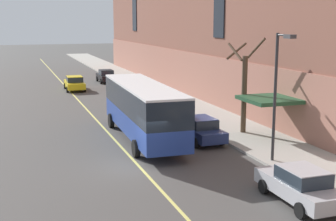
{
  "coord_description": "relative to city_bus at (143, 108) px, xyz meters",
  "views": [
    {
      "loc": [
        -6.26,
        -22.75,
        7.52
      ],
      "look_at": [
        3.34,
        5.17,
        1.8
      ],
      "focal_mm": 50.0,
      "sensor_mm": 36.0,
      "label": 1
    }
  ],
  "objects": [
    {
      "name": "parked_car_green_2",
      "position": [
        3.43,
        10.51,
        -1.3
      ],
      "size": [
        2.01,
        4.53,
        1.56
      ],
      "color": "#23603D",
      "rests_on": "ground"
    },
    {
      "name": "street_tree_mid_block",
      "position": [
        6.77,
        -0.64,
        1.16
      ],
      "size": [
        2.14,
        2.01,
        6.28
      ],
      "color": "brown",
      "rests_on": "sidewalk"
    },
    {
      "name": "ground_plane",
      "position": [
        -1.62,
        -5.12,
        -2.08
      ],
      "size": [
        260.0,
        260.0,
        0.0
      ],
      "primitive_type": "plane",
      "color": "#4C4947"
    },
    {
      "name": "fire_hydrant",
      "position": [
        5.12,
        15.9,
        -1.59
      ],
      "size": [
        0.42,
        0.24,
        0.72
      ],
      "color": "red",
      "rests_on": "sidewalk"
    },
    {
      "name": "parked_car_navy_3",
      "position": [
        3.3,
        -1.43,
        -1.3
      ],
      "size": [
        2.02,
        4.75,
        1.56
      ],
      "color": "navy",
      "rests_on": "ground"
    },
    {
      "name": "sidewalk",
      "position": [
        6.94,
        -2.12,
        -2.01
      ],
      "size": [
        4.62,
        160.0,
        0.15
      ],
      "primitive_type": "cube",
      "color": "#ADA89E",
      "rests_on": "ground"
    },
    {
      "name": "parked_car_black_6",
      "position": [
        3.46,
        28.56,
        -1.3
      ],
      "size": [
        1.97,
        4.38,
        1.56
      ],
      "color": "black",
      "rests_on": "ground"
    },
    {
      "name": "street_lamp",
      "position": [
        5.22,
        -7.16,
        2.2
      ],
      "size": [
        0.36,
        1.48,
        6.73
      ],
      "color": "#2D2D30",
      "rests_on": "sidewalk"
    },
    {
      "name": "lane_centerline",
      "position": [
        -1.7,
        -2.12,
        -2.08
      ],
      "size": [
        0.16,
        140.0,
        0.01
      ],
      "primitive_type": "cube",
      "color": "#E0D66B",
      "rests_on": "ground"
    },
    {
      "name": "parked_car_red_4",
      "position": [
        3.5,
        21.57,
        -1.3
      ],
      "size": [
        2.1,
        4.49,
        1.56
      ],
      "color": "#B21E19",
      "rests_on": "ground"
    },
    {
      "name": "parked_car_silver_5",
      "position": [
        3.3,
        -12.21,
        -1.3
      ],
      "size": [
        1.94,
        4.5,
        1.56
      ],
      "color": "#B7B7BC",
      "rests_on": "ground"
    },
    {
      "name": "city_bus",
      "position": [
        0.0,
        0.0,
        0.0
      ],
      "size": [
        3.17,
        12.06,
        3.58
      ],
      "color": "navy",
      "rests_on": "ground"
    },
    {
      "name": "taxi_cab",
      "position": [
        -1.12,
        23.11,
        -1.3
      ],
      "size": [
        2.12,
        4.75,
        1.56
      ],
      "color": "yellow",
      "rests_on": "ground"
    }
  ]
}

